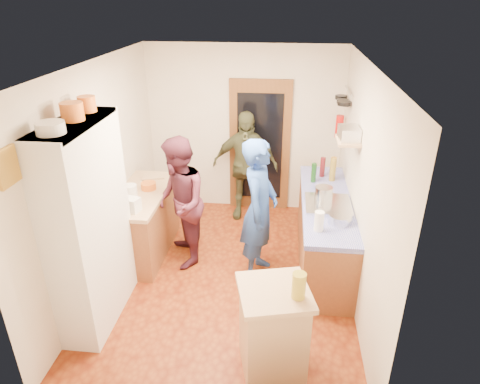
% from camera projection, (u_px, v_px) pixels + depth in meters
% --- Properties ---
extents(floor, '(3.00, 4.00, 0.02)m').
position_uv_depth(floor, '(228.00, 277.00, 5.42)').
color(floor, brown).
rests_on(floor, ground).
extents(ceiling, '(3.00, 4.00, 0.02)m').
position_uv_depth(ceiling, '(225.00, 64.00, 4.30)').
color(ceiling, silver).
rests_on(ceiling, ground).
extents(wall_back, '(3.00, 0.02, 2.60)m').
position_uv_depth(wall_back, '(244.00, 130.00, 6.66)').
color(wall_back, beige).
rests_on(wall_back, ground).
extents(wall_front, '(3.00, 0.02, 2.60)m').
position_uv_depth(wall_front, '(187.00, 297.00, 3.06)').
color(wall_front, beige).
rests_on(wall_front, ground).
extents(wall_left, '(0.02, 4.00, 2.60)m').
position_uv_depth(wall_left, '(99.00, 177.00, 5.01)').
color(wall_left, beige).
rests_on(wall_left, ground).
extents(wall_right, '(0.02, 4.00, 2.60)m').
position_uv_depth(wall_right, '(362.00, 189.00, 4.71)').
color(wall_right, beige).
rests_on(wall_right, ground).
extents(door_frame, '(0.95, 0.06, 2.10)m').
position_uv_depth(door_frame, '(260.00, 147.00, 6.71)').
color(door_frame, brown).
rests_on(door_frame, ground).
extents(door_glass, '(0.70, 0.02, 1.70)m').
position_uv_depth(door_glass, '(260.00, 148.00, 6.68)').
color(door_glass, black).
rests_on(door_glass, door_frame).
extents(hutch_body, '(0.40, 1.20, 2.20)m').
position_uv_depth(hutch_body, '(90.00, 227.00, 4.36)').
color(hutch_body, silver).
rests_on(hutch_body, ground).
extents(hutch_top_shelf, '(0.40, 1.14, 0.04)m').
position_uv_depth(hutch_top_shelf, '(72.00, 124.00, 3.89)').
color(hutch_top_shelf, silver).
rests_on(hutch_top_shelf, hutch_body).
extents(plate_stack, '(0.24, 0.24, 0.10)m').
position_uv_depth(plate_stack, '(50.00, 128.00, 3.54)').
color(plate_stack, white).
rests_on(plate_stack, hutch_top_shelf).
extents(orange_pot_a, '(0.21, 0.21, 0.17)m').
position_uv_depth(orange_pot_a, '(72.00, 111.00, 3.89)').
color(orange_pot_a, orange).
rests_on(orange_pot_a, hutch_top_shelf).
extents(orange_pot_b, '(0.17, 0.17, 0.15)m').
position_uv_depth(orange_pot_b, '(87.00, 104.00, 4.17)').
color(orange_pot_b, orange).
rests_on(orange_pot_b, hutch_top_shelf).
extents(left_counter_base, '(0.60, 1.40, 0.85)m').
position_uv_depth(left_counter_base, '(144.00, 224.00, 5.76)').
color(left_counter_base, brown).
rests_on(left_counter_base, ground).
extents(left_counter_top, '(0.64, 1.44, 0.05)m').
position_uv_depth(left_counter_top, '(140.00, 194.00, 5.57)').
color(left_counter_top, tan).
rests_on(left_counter_top, left_counter_base).
extents(toaster, '(0.25, 0.20, 0.17)m').
position_uv_depth(toaster, '(130.00, 204.00, 5.06)').
color(toaster, white).
rests_on(toaster, left_counter_top).
extents(kettle, '(0.19, 0.19, 0.19)m').
position_uv_depth(kettle, '(130.00, 192.00, 5.34)').
color(kettle, white).
rests_on(kettle, left_counter_top).
extents(orange_bowl, '(0.24, 0.24, 0.09)m').
position_uv_depth(orange_bowl, '(149.00, 186.00, 5.63)').
color(orange_bowl, orange).
rests_on(orange_bowl, left_counter_top).
extents(chopping_board, '(0.36, 0.31, 0.02)m').
position_uv_depth(chopping_board, '(153.00, 176.00, 6.00)').
color(chopping_board, tan).
rests_on(chopping_board, left_counter_top).
extents(right_counter_base, '(0.60, 2.20, 0.84)m').
position_uv_depth(right_counter_base, '(324.00, 233.00, 5.57)').
color(right_counter_base, brown).
rests_on(right_counter_base, ground).
extents(right_counter_top, '(0.62, 2.22, 0.06)m').
position_uv_depth(right_counter_top, '(327.00, 202.00, 5.37)').
color(right_counter_top, '#0509A1').
rests_on(right_counter_top, right_counter_base).
extents(hob, '(0.55, 0.58, 0.04)m').
position_uv_depth(hob, '(328.00, 205.00, 5.20)').
color(hob, silver).
rests_on(hob, right_counter_top).
extents(pot_on_hob, '(0.22, 0.22, 0.14)m').
position_uv_depth(pot_on_hob, '(324.00, 192.00, 5.30)').
color(pot_on_hob, silver).
rests_on(pot_on_hob, hob).
extents(bottle_a, '(0.07, 0.07, 0.27)m').
position_uv_depth(bottle_a, '(314.00, 173.00, 5.80)').
color(bottle_a, '#143F14').
rests_on(bottle_a, right_counter_top).
extents(bottle_b, '(0.09, 0.09, 0.28)m').
position_uv_depth(bottle_b, '(322.00, 167.00, 5.97)').
color(bottle_b, '#591419').
rests_on(bottle_b, right_counter_top).
extents(bottle_c, '(0.09, 0.09, 0.34)m').
position_uv_depth(bottle_c, '(333.00, 169.00, 5.83)').
color(bottle_c, olive).
rests_on(bottle_c, right_counter_top).
extents(paper_towel, '(0.13, 0.13, 0.23)m').
position_uv_depth(paper_towel, '(319.00, 221.00, 4.64)').
color(paper_towel, white).
rests_on(paper_towel, right_counter_top).
extents(mixing_bowl, '(0.30, 0.30, 0.10)m').
position_uv_depth(mixing_bowl, '(340.00, 219.00, 4.82)').
color(mixing_bowl, silver).
rests_on(mixing_bowl, right_counter_top).
extents(island_base, '(0.67, 0.67, 0.86)m').
position_uv_depth(island_base, '(273.00, 332.00, 3.95)').
color(island_base, tan).
rests_on(island_base, ground).
extents(island_top, '(0.75, 0.75, 0.05)m').
position_uv_depth(island_top, '(274.00, 292.00, 3.75)').
color(island_top, tan).
rests_on(island_top, island_base).
extents(cutting_board, '(0.41, 0.36, 0.02)m').
position_uv_depth(cutting_board, '(268.00, 288.00, 3.79)').
color(cutting_board, white).
rests_on(cutting_board, island_top).
extents(oil_jar, '(0.15, 0.15, 0.24)m').
position_uv_depth(oil_jar, '(299.00, 286.00, 3.60)').
color(oil_jar, '#AD9E2D').
rests_on(oil_jar, island_top).
extents(pan_rail, '(0.02, 0.65, 0.02)m').
position_uv_depth(pan_rail, '(348.00, 91.00, 5.76)').
color(pan_rail, silver).
rests_on(pan_rail, wall_right).
extents(pan_hang_a, '(0.18, 0.18, 0.05)m').
position_uv_depth(pan_hang_a, '(344.00, 103.00, 5.67)').
color(pan_hang_a, black).
rests_on(pan_hang_a, pan_rail).
extents(pan_hang_b, '(0.16, 0.16, 0.05)m').
position_uv_depth(pan_hang_b, '(343.00, 101.00, 5.85)').
color(pan_hang_b, black).
rests_on(pan_hang_b, pan_rail).
extents(pan_hang_c, '(0.17, 0.17, 0.05)m').
position_uv_depth(pan_hang_c, '(341.00, 97.00, 6.03)').
color(pan_hang_c, black).
rests_on(pan_hang_c, pan_rail).
extents(wall_shelf, '(0.26, 0.42, 0.03)m').
position_uv_depth(wall_shelf, '(348.00, 141.00, 4.96)').
color(wall_shelf, tan).
rests_on(wall_shelf, wall_right).
extents(radio, '(0.24, 0.32, 0.15)m').
position_uv_depth(radio, '(349.00, 133.00, 4.92)').
color(radio, silver).
rests_on(radio, wall_shelf).
extents(ext_bracket, '(0.06, 0.10, 0.04)m').
position_uv_depth(ext_bracket, '(343.00, 130.00, 6.18)').
color(ext_bracket, black).
rests_on(ext_bracket, wall_right).
extents(fire_extinguisher, '(0.11, 0.11, 0.32)m').
position_uv_depth(fire_extinguisher, '(339.00, 126.00, 6.16)').
color(fire_extinguisher, red).
rests_on(fire_extinguisher, wall_right).
extents(picture_frame, '(0.03, 0.25, 0.30)m').
position_uv_depth(picture_frame, '(7.00, 167.00, 3.29)').
color(picture_frame, gold).
rests_on(picture_frame, wall_left).
extents(person_hob, '(0.53, 0.71, 1.78)m').
position_uv_depth(person_hob, '(261.00, 211.00, 5.11)').
color(person_hob, '#224495').
rests_on(person_hob, ground).
extents(person_left, '(0.88, 0.99, 1.71)m').
position_uv_depth(person_left, '(181.00, 202.00, 5.41)').
color(person_left, '#471C2A').
rests_on(person_left, ground).
extents(person_back, '(1.02, 0.47, 1.70)m').
position_uv_depth(person_back, '(246.00, 166.00, 6.52)').
color(person_back, '#3F4128').
rests_on(person_back, ground).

